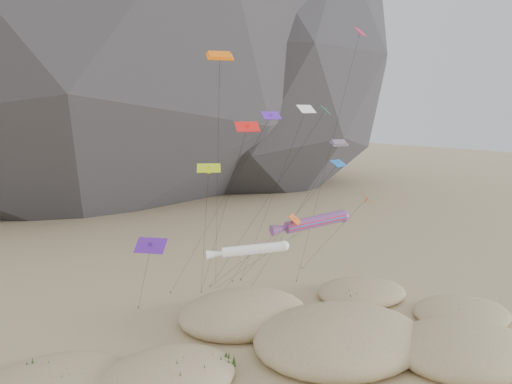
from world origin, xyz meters
TOP-DOWN VIEW (x-y plane):
  - ground at (0.00, 0.00)m, footprint 500.00×500.00m
  - dunes at (-0.22, 3.67)m, footprint 52.02×34.33m
  - dune_grass at (0.50, 3.39)m, footprint 42.86×28.20m
  - kite_stakes at (2.43, 24.70)m, footprint 24.71×4.78m
  - rainbow_tube_kite at (3.20, 8.34)m, footprint 8.66×17.50m
  - white_tube_kite at (-5.50, 5.87)m, footprint 9.05×17.89m
  - orange_parafoil at (-5.40, 11.15)m, footprint 8.57×16.48m
  - multi_parafoil at (9.38, 12.07)m, footprint 5.34×11.62m
  - delta_kites at (2.12, 11.85)m, footprint 30.96×19.93m

SIDE VIEW (x-z plane):
  - ground at x=0.00m, z-range 0.00..0.00m
  - kite_stakes at x=2.43m, z-range 0.00..0.30m
  - dunes at x=-0.22m, z-range -1.36..2.83m
  - dune_grass at x=0.50m, z-range 0.09..1.61m
  - white_tube_kite at x=-5.50m, z-range 4.85..15.97m
  - rainbow_tube_kite at x=3.20m, z-range 5.19..17.51m
  - delta_kites at x=2.12m, z-range 2.20..33.86m
  - multi_parafoil at x=9.38m, z-range 8.86..27.96m
  - orange_parafoil at x=-5.40m, z-range 12.79..40.13m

